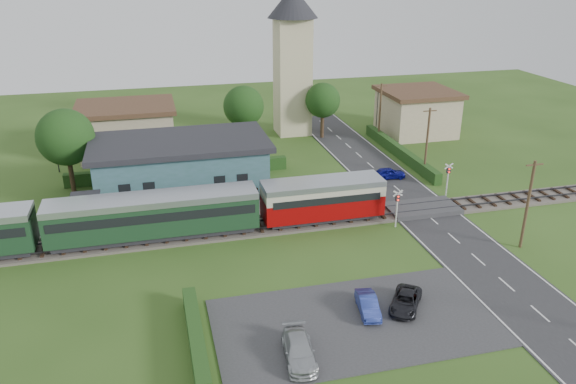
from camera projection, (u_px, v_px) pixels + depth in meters
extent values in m
plane|color=#2D4C19|center=(320.00, 233.00, 45.09)|extent=(120.00, 120.00, 0.00)
cube|color=#4C443D|center=(313.00, 222.00, 46.84)|extent=(76.00, 3.20, 0.20)
cube|color=#3F3F47|center=(315.00, 222.00, 46.08)|extent=(76.00, 0.08, 0.15)
cube|color=#3F3F47|center=(310.00, 215.00, 47.37)|extent=(76.00, 0.08, 0.15)
cube|color=#28282B|center=(433.00, 220.00, 47.34)|extent=(6.00, 70.00, 0.05)
cube|color=#333335|center=(354.00, 322.00, 33.99)|extent=(17.00, 9.00, 0.08)
cube|color=#333335|center=(422.00, 208.00, 49.05)|extent=(6.20, 3.40, 0.45)
cube|color=gray|center=(188.00, 217.00, 47.40)|extent=(30.00, 3.00, 0.45)
cube|color=beige|center=(87.00, 211.00, 45.05)|extent=(2.00, 2.00, 2.40)
cube|color=#232328|center=(85.00, 197.00, 44.56)|extent=(2.30, 2.30, 0.15)
cube|color=#345E5E|center=(181.00, 170.00, 51.76)|extent=(15.00, 8.00, 4.80)
cube|color=#232328|center=(179.00, 142.00, 50.74)|extent=(16.00, 9.00, 0.50)
cube|color=#232328|center=(186.00, 199.00, 48.73)|extent=(1.20, 0.12, 2.20)
cube|color=black|center=(125.00, 191.00, 47.11)|extent=(1.00, 0.12, 1.20)
cube|color=black|center=(149.00, 188.00, 47.56)|extent=(1.00, 0.12, 1.20)
cube|color=black|center=(220.00, 182.00, 48.91)|extent=(1.00, 0.12, 1.20)
cube|color=black|center=(242.00, 180.00, 49.36)|extent=(1.00, 0.12, 1.20)
cube|color=#232328|center=(322.00, 215.00, 46.84)|extent=(9.00, 2.20, 0.50)
cube|color=#8A0405|center=(322.00, 204.00, 46.46)|extent=(10.00, 2.80, 1.80)
cube|color=beige|center=(323.00, 191.00, 45.98)|extent=(10.00, 2.82, 0.90)
cube|color=black|center=(323.00, 194.00, 46.11)|extent=(9.00, 2.88, 0.60)
cube|color=#A2A8B2|center=(323.00, 183.00, 45.73)|extent=(10.00, 2.90, 0.45)
cube|color=#232328|center=(156.00, 233.00, 43.77)|extent=(15.20, 2.20, 0.50)
cube|color=#183720|center=(154.00, 216.00, 43.20)|extent=(16.00, 2.80, 2.60)
cube|color=black|center=(153.00, 211.00, 43.04)|extent=(15.40, 2.86, 0.70)
cube|color=#A2A8B2|center=(152.00, 199.00, 42.66)|extent=(16.00, 2.90, 0.50)
cube|color=beige|center=(292.00, 77.00, 68.60)|extent=(4.00, 4.00, 14.00)
cone|color=#232328|center=(293.00, 2.00, 65.22)|extent=(6.00, 6.00, 3.60)
cube|color=tan|center=(127.00, 131.00, 63.13)|extent=(10.00, 8.00, 5.00)
cube|color=#472D1E|center=(125.00, 107.00, 62.08)|extent=(10.80, 8.80, 0.50)
cube|color=tan|center=(416.00, 114.00, 70.13)|extent=(8.00, 8.00, 5.00)
cube|color=#472D1E|center=(418.00, 92.00, 69.08)|extent=(8.80, 8.80, 0.50)
cube|color=#193814|center=(196.00, 338.00, 31.63)|extent=(0.80, 9.00, 1.20)
cube|color=#193814|center=(399.00, 151.00, 62.39)|extent=(0.80, 18.00, 1.20)
cube|color=#193814|center=(179.00, 171.00, 56.46)|extent=(22.00, 0.80, 1.30)
cylinder|color=#332316|center=(71.00, 171.00, 52.32)|extent=(0.44, 0.44, 4.12)
sphere|color=#143311|center=(66.00, 137.00, 51.04)|extent=(5.20, 5.20, 5.20)
cylinder|color=#332316|center=(244.00, 133.00, 64.49)|extent=(0.44, 0.44, 3.85)
sphere|color=#143311|center=(244.00, 106.00, 63.30)|extent=(4.60, 4.60, 4.60)
cylinder|color=#332316|center=(322.00, 124.00, 68.59)|extent=(0.44, 0.44, 3.58)
sphere|color=#143311|center=(323.00, 100.00, 67.48)|extent=(4.20, 4.20, 4.20)
cylinder|color=#473321|center=(527.00, 205.00, 41.58)|extent=(0.22, 0.22, 7.00)
cube|color=#473321|center=(535.00, 165.00, 40.35)|extent=(1.40, 0.10, 0.10)
cylinder|color=#473321|center=(427.00, 142.00, 55.90)|extent=(0.22, 0.22, 7.00)
cube|color=#473321|center=(430.00, 111.00, 54.67)|extent=(1.40, 0.10, 0.10)
cylinder|color=#473321|center=(380.00, 113.00, 66.65)|extent=(0.22, 0.22, 7.00)
cube|color=#473321|center=(382.00, 86.00, 65.42)|extent=(1.40, 0.10, 0.10)
cylinder|color=silver|center=(397.00, 210.00, 45.60)|extent=(0.12, 0.12, 3.00)
cube|color=#232328|center=(398.00, 198.00, 45.18)|extent=(0.35, 0.18, 0.55)
sphere|color=#FF190C|center=(398.00, 197.00, 45.01)|extent=(0.14, 0.14, 0.14)
sphere|color=#FF190C|center=(398.00, 200.00, 45.13)|extent=(0.14, 0.14, 0.14)
cube|color=silver|center=(398.00, 193.00, 45.02)|extent=(0.84, 0.05, 0.55)
cube|color=silver|center=(398.00, 193.00, 45.02)|extent=(0.84, 0.05, 0.55)
cylinder|color=silver|center=(447.00, 181.00, 51.52)|extent=(0.12, 0.12, 3.00)
cube|color=#232328|center=(449.00, 170.00, 51.10)|extent=(0.35, 0.18, 0.55)
sphere|color=#FF190C|center=(449.00, 169.00, 50.93)|extent=(0.14, 0.14, 0.14)
sphere|color=#FF190C|center=(449.00, 172.00, 51.05)|extent=(0.14, 0.14, 0.14)
cube|color=silver|center=(449.00, 166.00, 50.95)|extent=(0.84, 0.05, 0.55)
cube|color=silver|center=(449.00, 166.00, 50.95)|extent=(0.84, 0.05, 0.55)
cylinder|color=#3F3F47|center=(56.00, 149.00, 57.08)|extent=(0.14, 0.14, 5.00)
sphere|color=orange|center=(52.00, 125.00, 56.12)|extent=(0.30, 0.30, 0.30)
cylinder|color=#3F3F47|center=(377.00, 110.00, 71.92)|extent=(0.14, 0.14, 5.00)
sphere|color=orange|center=(378.00, 91.00, 70.96)|extent=(0.30, 0.30, 0.30)
imported|color=navy|center=(389.00, 173.00, 56.03)|extent=(3.39, 1.52, 1.13)
imported|color=navy|center=(368.00, 305.00, 34.71)|extent=(1.61, 3.32, 1.05)
imported|color=#A4A8AD|center=(299.00, 350.00, 30.58)|extent=(2.00, 4.10, 1.15)
imported|color=black|center=(406.00, 301.00, 35.15)|extent=(3.38, 3.85, 0.99)
imported|color=gray|center=(256.00, 197.00, 48.58)|extent=(0.76, 0.64, 1.76)
imported|color=gray|center=(127.00, 213.00, 45.77)|extent=(0.70, 0.83, 1.52)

